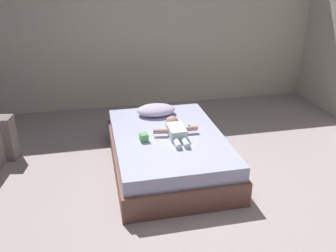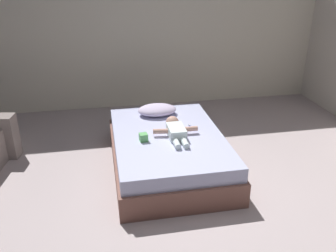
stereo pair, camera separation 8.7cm
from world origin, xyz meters
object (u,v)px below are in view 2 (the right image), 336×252
(bed, at_px, (168,151))
(toothbrush, at_px, (192,127))
(pillow, at_px, (157,110))
(toy_block, at_px, (143,137))
(baby, at_px, (175,130))

(bed, relative_size, toothbrush, 12.66)
(pillow, bearing_deg, toy_block, -110.60)
(pillow, xyz_separation_m, baby, (0.10, -0.63, -0.00))
(baby, relative_size, toy_block, 6.48)
(baby, distance_m, toy_block, 0.38)
(toothbrush, xyz_separation_m, toy_block, (-0.59, -0.22, 0.03))
(bed, bearing_deg, baby, -27.53)
(pillow, relative_size, toothbrush, 3.33)
(pillow, distance_m, toothbrush, 0.58)
(pillow, bearing_deg, baby, -80.61)
(bed, xyz_separation_m, baby, (0.08, -0.04, 0.28))
(toy_block, bearing_deg, toothbrush, 20.60)
(toothbrush, bearing_deg, pillow, 124.34)
(bed, xyz_separation_m, toy_block, (-0.29, -0.11, 0.26))
(toothbrush, height_order, toy_block, toy_block)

